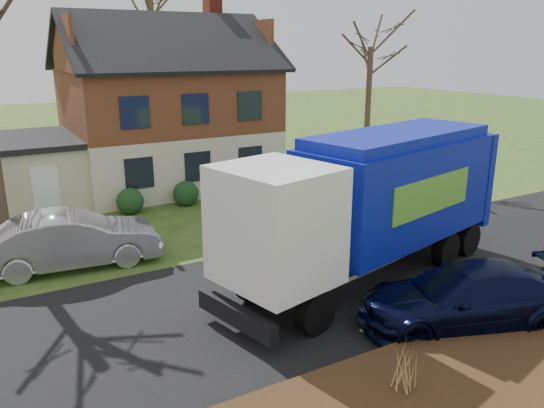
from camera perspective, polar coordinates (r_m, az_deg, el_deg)
ground at (r=14.41m, az=0.22°, el=-10.37°), size 120.00×120.00×0.00m
road at (r=14.40m, az=0.22°, el=-10.34°), size 80.00×7.00×0.02m
main_house at (r=26.39m, az=-12.29°, el=10.72°), size 12.95×8.95×9.26m
garbage_truck at (r=15.30m, az=10.93°, el=0.70°), size 10.16×4.81×4.21m
silver_sedan at (r=17.36m, az=-20.67°, el=-3.63°), size 5.36×2.35×1.71m
navy_wagon at (r=13.73m, az=20.14°, el=-9.37°), size 5.62×3.80×1.51m
tree_front_east at (r=28.17m, az=10.71°, el=18.47°), size 3.37×3.37×9.37m
grass_clump_mid at (r=10.60m, az=13.86°, el=-16.78°), size 0.34×0.28×0.95m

